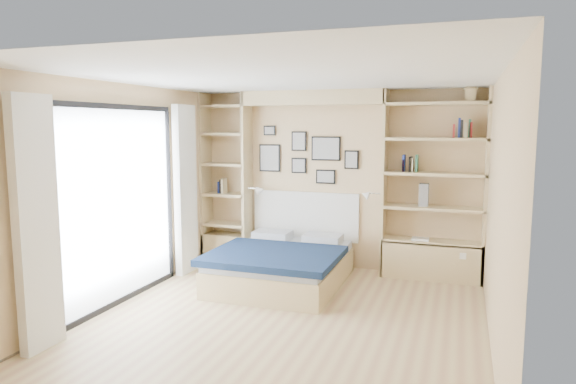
% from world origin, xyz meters
% --- Properties ---
extents(ground, '(4.50, 4.50, 0.00)m').
position_xyz_m(ground, '(0.00, 0.00, 0.00)').
color(ground, tan).
rests_on(ground, ground).
extents(room_shell, '(4.50, 4.50, 4.50)m').
position_xyz_m(room_shell, '(-0.39, 1.52, 1.08)').
color(room_shell, tan).
rests_on(room_shell, ground).
extents(bed, '(1.57, 1.98, 1.07)m').
position_xyz_m(bed, '(-0.45, 1.24, 0.26)').
color(bed, tan).
rests_on(bed, ground).
extents(photo_gallery, '(1.48, 0.02, 0.82)m').
position_xyz_m(photo_gallery, '(-0.45, 2.22, 1.60)').
color(photo_gallery, black).
rests_on(photo_gallery, ground).
extents(reading_lamps, '(1.92, 0.12, 0.15)m').
position_xyz_m(reading_lamps, '(-0.30, 2.00, 1.10)').
color(reading_lamps, silver).
rests_on(reading_lamps, ground).
extents(shelf_decor, '(3.59, 0.23, 2.03)m').
position_xyz_m(shelf_decor, '(1.09, 2.07, 1.69)').
color(shelf_decor, '#A51E1E').
rests_on(shelf_decor, ground).
extents(deck, '(3.20, 4.00, 0.05)m').
position_xyz_m(deck, '(-3.60, 0.00, 0.00)').
color(deck, '#6A5D4E').
rests_on(deck, ground).
extents(deck_chair, '(0.65, 0.79, 0.69)m').
position_xyz_m(deck_chair, '(-3.82, 0.48, 0.33)').
color(deck_chair, tan).
rests_on(deck_chair, ground).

